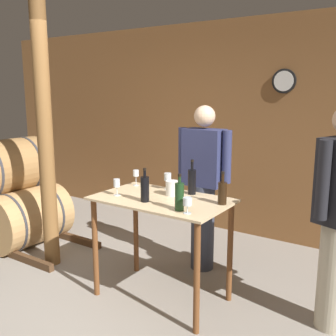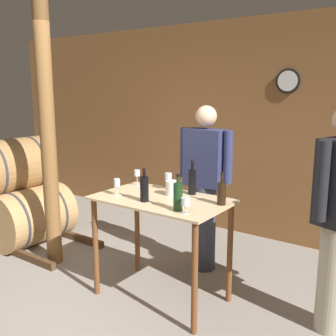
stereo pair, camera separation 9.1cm
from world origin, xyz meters
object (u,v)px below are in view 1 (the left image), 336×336
Objects in this scene: wine_bottle_far_left at (145,188)px; wine_glass_near_center at (117,184)px; ice_bucket at (172,188)px; wine_bottle_left at (192,181)px; wine_bottle_right at (222,192)px; wine_bottle_center at (179,196)px; wine_glass_near_left at (136,174)px; wine_glass_far_side at (187,202)px; wooden_post at (45,139)px; wine_glass_near_right at (168,177)px; person_visitor_with_scarf at (203,185)px.

wine_glass_near_center is at bearing 177.19° from wine_bottle_far_left.
wine_bottle_far_left is 0.31m from ice_bucket.
wine_bottle_left is 1.16× the size of wine_bottle_right.
wine_bottle_far_left is at bearing 173.08° from wine_bottle_center.
wine_glass_near_left is 1.23× the size of wine_glass_far_side.
wine_glass_near_center is 0.79m from wine_glass_far_side.
wooden_post is 16.99× the size of wine_glass_near_right.
wooden_post is 9.37× the size of wine_bottle_center.
wooden_post is 1.47m from ice_bucket.
ice_bucket is at bearing -12.02° from wine_glass_near_left.
wine_bottle_far_left is at bearing -94.32° from person_visitor_with_scarf.
wine_glass_far_side is (0.87, -0.48, -0.02)m from wine_glass_near_left.
wine_bottle_center is (0.16, -0.47, -0.01)m from wine_bottle_left.
wine_glass_near_left is at bearing -134.00° from person_visitor_with_scarf.
wine_bottle_left is at bearing -73.57° from person_visitor_with_scarf.
wine_bottle_left is 1.09× the size of wine_bottle_center.
wine_bottle_right is at bearing -13.16° from wine_glass_near_right.
wine_glass_near_right reaches higher than ice_bucket.
ice_bucket is at bearing 135.73° from wine_glass_far_side.
wine_glass_near_center is 0.49m from wine_glass_near_right.
wine_glass_far_side is (0.46, -0.08, -0.02)m from wine_bottle_far_left.
wine_bottle_left is at bearing 37.56° from wine_glass_near_center.
wine_glass_near_right reaches higher than wine_glass_near_center.
wine_bottle_left is 0.57m from wine_glass_far_side.
wine_bottle_right is at bearing -20.16° from wine_bottle_left.
wine_bottle_left reaches higher than wine_glass_near_right.
wine_glass_near_center is at bearing -145.32° from ice_bucket.
wine_bottle_far_left reaches higher than wine_glass_near_right.
person_visitor_with_scarf is at bearing 73.80° from wine_glass_near_right.
wooden_post is 8.57× the size of wine_bottle_left.
wine_glass_near_right is 0.09× the size of person_visitor_with_scarf.
wine_glass_near_right is at bearing 6.54° from wine_glass_near_left.
wooden_post is 17.50× the size of wine_glass_near_left.
wine_bottle_far_left is 1.80× the size of wine_glass_near_right.
wine_glass_near_center is at bearing -77.12° from wine_glass_near_left.
person_visitor_with_scarf is at bearing 107.78° from wine_bottle_center.
wine_glass_near_right is at bearing 98.43° from wine_bottle_far_left.
wine_glass_near_center is (0.09, -0.38, -0.01)m from wine_glass_near_left.
wine_glass_far_side is (0.09, -0.04, -0.03)m from wine_bottle_center.
person_visitor_with_scarf reaches higher than wine_glass_near_left.
wine_glass_near_left is (-0.41, 0.40, 0.00)m from wine_bottle_far_left.
ice_bucket reaches higher than wine_glass_far_side.
wooden_post is 18.09× the size of wine_glass_near_center.
wooden_post is at bearing -164.49° from wine_glass_near_right.
wine_bottle_right is 1.82× the size of wine_glass_near_center.
wine_bottle_center is at bearing -72.22° from person_visitor_with_scarf.
wine_bottle_right is 0.65m from wine_glass_near_right.
wine_glass_near_right is at bearing 135.50° from wine_glass_far_side.
wooden_post is 1.35m from wine_glass_near_right.
wine_bottle_right reaches higher than wine_glass_near_right.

